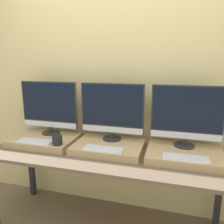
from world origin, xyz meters
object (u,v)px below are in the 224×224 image
keyboard_right (186,158)px  mug (57,140)px  monitor_left (49,106)px  keyboard_center (103,149)px  monitor_right (187,115)px  keyboard_left (35,141)px  monitor_center (112,110)px

keyboard_right → mug: bearing=180.0°
monitor_left → keyboard_right: bearing=-11.5°
keyboard_center → monitor_right: 0.76m
monitor_left → keyboard_left: monitor_left is taller
mug → keyboard_center: 0.43m
monitor_left → monitor_center: size_ratio=1.00×
keyboard_left → monitor_center: size_ratio=0.57×
keyboard_center → monitor_right: size_ratio=0.57×
keyboard_left → keyboard_right: same height
monitor_left → keyboard_right: size_ratio=1.76×
monitor_left → monitor_center: (0.65, 0.00, 0.00)m
monitor_left → mug: monitor_left is taller
monitor_center → keyboard_right: (0.65, -0.27, -0.28)m
keyboard_left → mug: mug is taller
monitor_center → keyboard_right: 0.76m
monitor_center → monitor_right: (0.65, 0.00, 0.00)m
monitor_right → mug: bearing=-166.2°
monitor_center → keyboard_center: bearing=-90.0°
mug → keyboard_center: bearing=0.0°
mug → monitor_right: size_ratio=0.15×
keyboard_right → monitor_right: bearing=90.0°
monitor_center → keyboard_center: monitor_center is taller
monitor_right → keyboard_left: bearing=-168.5°
monitor_left → monitor_right: same height
monitor_left → mug: 0.42m
keyboard_left → mug: size_ratio=3.87×
monitor_left → keyboard_center: (0.65, -0.27, -0.28)m
mug → monitor_center: (0.43, 0.27, 0.24)m
monitor_right → monitor_center: bearing=180.0°
monitor_left → monitor_right: 1.31m
mug → keyboard_center: (0.43, 0.00, -0.04)m
monitor_left → keyboard_center: monitor_left is taller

